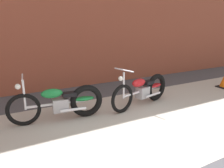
# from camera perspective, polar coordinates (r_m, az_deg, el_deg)

# --- Properties ---
(ground_plane) EXTENTS (80.00, 80.00, 0.00)m
(ground_plane) POSITION_cam_1_polar(r_m,az_deg,el_deg) (3.71, 23.00, -18.79)
(ground_plane) COLOR #47474C
(sidewalk_slab) EXTENTS (36.00, 3.50, 0.01)m
(sidewalk_slab) POSITION_cam_1_polar(r_m,az_deg,el_deg) (4.81, 6.39, -9.51)
(sidewalk_slab) COLOR #B2ADA3
(sidewalk_slab) RESTS_ON ground
(motorcycle_green) EXTENTS (2.00, 0.63, 1.03)m
(motorcycle_green) POSITION_cam_1_polar(r_m,az_deg,el_deg) (4.83, -12.30, -4.60)
(motorcycle_green) COLOR black
(motorcycle_green) RESTS_ON ground
(motorcycle_red) EXTENTS (1.97, 0.74, 1.03)m
(motorcycle_red) POSITION_cam_1_polar(r_m,az_deg,el_deg) (5.68, 8.44, -1.42)
(motorcycle_red) COLOR black
(motorcycle_red) RESTS_ON ground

